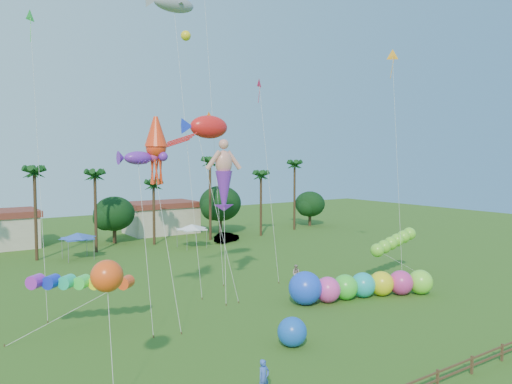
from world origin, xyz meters
TOP-DOWN VIEW (x-y plane):
  - ground at (0.00, 0.00)m, footprint 160.00×160.00m
  - tree_line at (3.57, 44.00)m, footprint 69.46×8.91m
  - buildings_row at (-3.09, 50.00)m, footprint 35.00×7.00m
  - tent_row at (-6.00, 36.33)m, footprint 31.00×4.00m
  - fence at (0.00, -6.00)m, footprint 36.12×0.12m
  - car_b at (13.96, 37.18)m, footprint 4.29×2.91m
  - spectator_a at (-7.60, -1.62)m, footprint 0.71×0.52m
  - spectator_b at (7.73, 14.57)m, footprint 0.97×1.02m
  - caterpillar_inflatable at (8.35, 7.55)m, footprint 12.74×5.91m
  - blue_ball at (-2.46, 2.56)m, footprint 1.82×1.82m
  - rainbow_tube at (-11.09, 12.11)m, footprint 9.00×4.21m
  - green_worm at (14.28, 10.65)m, footprint 9.27×1.81m
  - orange_ball_kite at (-13.93, 2.22)m, footprint 1.96×2.65m
  - merman_kite at (0.27, 15.14)m, footprint 3.19×4.36m
  - fish_kite at (0.19, 17.47)m, footprint 5.60×6.76m
  - shark_kite at (-1.32, 21.01)m, footprint 5.42×7.94m
  - squid_kite at (-7.09, 12.09)m, footprint 1.76×4.69m
  - lobster_kite at (-8.41, 12.10)m, footprint 3.64×4.52m
  - delta_kite_red at (6.93, 19.36)m, footprint 1.37×4.69m
  - delta_kite_yellow at (18.42, 12.76)m, footprint 2.57×3.94m
  - delta_kite_green at (-13.56, 19.89)m, footprint 1.00×4.74m

SIDE VIEW (x-z plane):
  - ground at x=0.00m, z-range 0.00..0.00m
  - fence at x=0.00m, z-range 0.11..1.11m
  - car_b at x=13.96m, z-range 0.00..1.34m
  - spectator_b at x=7.73m, z-range 0.00..1.66m
  - spectator_a at x=-7.60m, z-range 0.00..1.80m
  - blue_ball at x=-2.46m, z-range 0.00..1.82m
  - caterpillar_inflatable at x=8.35m, z-range -0.21..2.43m
  - buildings_row at x=-3.09m, z-range 0.00..4.00m
  - tent_row at x=-6.00m, z-range 2.45..3.05m
  - green_worm at x=14.28m, z-range 1.08..4.77m
  - rainbow_tube at x=-11.09m, z-range 1.28..4.75m
  - tree_line at x=3.57m, z-range -1.22..9.78m
  - orange_ball_kite at x=-13.93m, z-range 2.63..9.43m
  - merman_kite at x=0.27m, z-range 3.39..15.99m
  - lobster_kite at x=-8.41m, z-range 5.45..17.68m
  - squid_kite at x=-7.09m, z-range 4.99..19.55m
  - fish_kite at x=0.19m, z-range 6.56..21.92m
  - delta_kite_red at x=6.93m, z-range 8.69..28.00m
  - delta_kite_yellow at x=18.42m, z-range 10.18..32.49m
  - delta_kite_green at x=-13.56m, z-range 10.20..32.82m
  - shark_kite at x=-1.32m, z-range 12.19..38.43m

